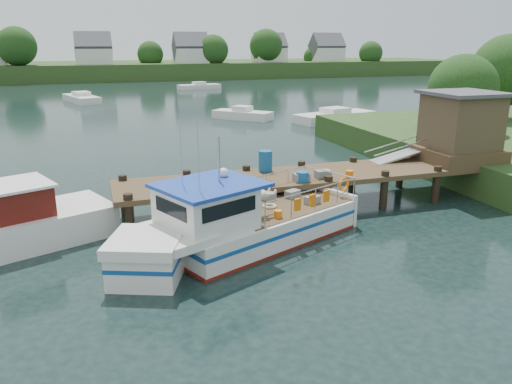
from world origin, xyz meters
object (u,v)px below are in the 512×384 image
object	(u,v)px
moored_b	(242,114)
moored_d	(82,98)
lobster_boat	(236,225)
dock	(411,146)
moored_far	(199,86)
moored_c	(335,116)

from	to	relation	value
moored_b	moored_d	bearing A→B (deg)	137.25
lobster_boat	moored_d	xyz separation A→B (m)	(-4.99, 46.07, -0.38)
moored_d	lobster_boat	bearing A→B (deg)	-70.77
dock	moored_far	world-z (taller)	dock
moored_d	moored_far	bearing A→B (deg)	50.39
moored_c	lobster_boat	bearing A→B (deg)	-128.96
dock	moored_d	distance (m)	44.91
moored_far	moored_c	xyz separation A→B (m)	(4.50, -34.50, 0.05)
dock	moored_b	distance (m)	24.32
dock	lobster_boat	distance (m)	9.54
dock	lobster_boat	world-z (taller)	lobster_boat
lobster_boat	moored_d	bearing A→B (deg)	72.83
dock	moored_b	bearing A→B (deg)	90.60
lobster_boat	moored_b	world-z (taller)	lobster_boat
lobster_boat	moored_c	world-z (taller)	lobster_boat
moored_b	moored_c	distance (m)	8.07
dock	moored_c	distance (m)	21.81
dock	moored_d	bearing A→B (deg)	107.91
moored_far	moored_c	size ratio (longest dim) A/B	0.81
moored_far	moored_c	bearing A→B (deg)	-106.81
lobster_boat	moored_c	xyz separation A→B (m)	(15.76, 23.97, -0.39)
moored_b	lobster_boat	bearing A→B (deg)	-96.26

